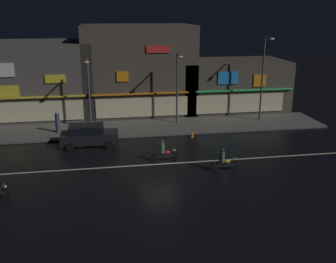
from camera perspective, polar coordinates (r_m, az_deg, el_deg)
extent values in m
plane|color=black|center=(25.75, -1.32, -4.93)|extent=(140.00, 140.00, 0.00)
cube|color=beige|center=(25.75, -1.32, -4.92)|extent=(30.33, 0.16, 0.01)
cube|color=#5B5954|center=(33.63, -3.39, 0.61)|extent=(31.92, 4.96, 0.14)
cube|color=#4C443A|center=(40.54, 9.31, 6.93)|extent=(10.96, 6.38, 5.09)
cube|color=#33E572|center=(37.47, 10.92, 6.07)|extent=(10.41, 0.24, 0.12)
cube|color=#268CF2|center=(36.85, 8.99, 7.93)|extent=(1.96, 0.08, 1.19)
cube|color=orange|center=(38.04, 13.59, 7.42)|extent=(1.24, 0.08, 1.15)
cube|color=beige|center=(37.79, 10.78, 4.16)|extent=(8.77, 0.06, 1.80)
cube|color=#4C443A|center=(38.88, -4.54, 9.31)|extent=(10.73, 7.61, 8.64)
cube|color=orange|center=(35.32, -3.89, 5.66)|extent=(10.20, 0.24, 0.12)
cube|color=red|center=(34.96, -1.52, 12.22)|extent=(2.11, 0.08, 0.64)
cube|color=orange|center=(34.96, -6.83, 8.19)|extent=(1.06, 0.08, 0.94)
cube|color=beige|center=(35.67, -3.86, 3.64)|extent=(8.59, 0.06, 1.80)
cube|color=#56514C|center=(39.56, -18.61, 7.50)|extent=(10.40, 8.05, 7.14)
cube|color=yellow|center=(35.71, -19.42, 4.83)|extent=(9.88, 0.24, 0.12)
cube|color=yellow|center=(36.10, -22.93, 5.56)|extent=(1.96, 0.08, 1.02)
cube|color=white|center=(35.78, -23.10, 8.46)|extent=(1.31, 0.08, 1.19)
cube|color=yellow|center=(35.20, -16.55, 7.57)|extent=(1.74, 0.08, 0.74)
cube|color=beige|center=(36.06, -19.20, 2.84)|extent=(8.32, 0.06, 1.80)
cylinder|color=#47494C|center=(33.29, -11.74, 5.57)|extent=(0.16, 0.16, 6.02)
cube|color=#47494C|center=(32.14, -12.10, 10.39)|extent=(0.10, 1.40, 0.10)
ellipsoid|color=#F9E099|center=(31.45, -12.14, 10.10)|extent=(0.44, 0.32, 0.20)
cylinder|color=#47494C|center=(34.14, 1.35, 6.44)|extent=(0.16, 0.16, 6.27)
cube|color=#47494C|center=(33.01, 1.62, 11.38)|extent=(0.10, 1.40, 0.10)
ellipsoid|color=#F9E099|center=(32.33, 1.86, 11.11)|extent=(0.44, 0.32, 0.20)
cylinder|color=#47494C|center=(35.98, 13.92, 7.62)|extent=(0.16, 0.16, 7.65)
cube|color=#47494C|center=(34.92, 14.83, 13.44)|extent=(0.10, 1.40, 0.10)
ellipsoid|color=#F9E099|center=(34.29, 15.30, 13.21)|extent=(0.44, 0.32, 0.20)
cylinder|color=#334766|center=(33.13, -16.21, 1.22)|extent=(0.38, 0.38, 1.58)
sphere|color=tan|center=(32.90, -16.34, 2.73)|extent=(0.22, 0.22, 0.22)
cube|color=black|center=(29.58, -11.64, -0.86)|extent=(4.30, 1.78, 0.76)
cube|color=black|center=(29.38, -12.14, 0.38)|extent=(2.58, 1.57, 0.60)
cube|color=#F9F2CC|center=(30.10, -7.61, -0.12)|extent=(0.08, 0.20, 0.12)
cube|color=#F9F2CC|center=(28.95, -7.51, -0.84)|extent=(0.08, 0.20, 0.12)
cylinder|color=black|center=(30.51, -8.89, -0.88)|extent=(0.62, 0.20, 0.62)
cylinder|color=black|center=(28.82, -8.82, -1.99)|extent=(0.62, 0.20, 0.62)
cylinder|color=black|center=(30.63, -14.20, -1.14)|extent=(0.62, 0.20, 0.62)
cylinder|color=black|center=(28.96, -14.45, -2.26)|extent=(0.62, 0.20, 0.62)
cylinder|color=black|center=(26.28, 0.86, -3.75)|extent=(0.60, 0.08, 0.60)
cylinder|color=black|center=(26.09, -1.95, -3.91)|extent=(0.60, 0.10, 0.60)
cube|color=black|center=(26.14, -0.54, -3.63)|extent=(1.30, 0.14, 0.20)
ellipsoid|color=red|center=(26.10, -0.11, -3.15)|extent=(0.44, 0.26, 0.24)
cube|color=black|center=(26.06, -0.98, -3.34)|extent=(0.56, 0.22, 0.10)
cylinder|color=slate|center=(26.08, 0.76, -2.63)|extent=(0.03, 0.60, 0.03)
sphere|color=white|center=(26.13, 0.95, -2.82)|extent=(0.14, 0.14, 0.14)
cylinder|color=#4C664C|center=(25.93, -0.87, -2.51)|extent=(0.32, 0.32, 0.70)
sphere|color=#333338|center=(25.78, -0.88, -1.55)|extent=(0.22, 0.22, 0.22)
cylinder|color=black|center=(22.88, -23.16, -8.61)|extent=(0.60, 0.08, 0.60)
cylinder|color=slate|center=(22.67, -23.45, -7.36)|extent=(0.03, 0.60, 0.03)
sphere|color=white|center=(22.69, -23.19, -7.59)|extent=(0.14, 0.14, 0.14)
cylinder|color=black|center=(25.13, 9.80, -5.04)|extent=(0.60, 0.08, 0.60)
cylinder|color=black|center=(24.75, 6.94, -5.27)|extent=(0.60, 0.10, 0.60)
cube|color=black|center=(24.89, 8.39, -4.94)|extent=(1.30, 0.14, 0.20)
ellipsoid|color=gold|center=(24.87, 8.86, -4.44)|extent=(0.44, 0.26, 0.24)
cube|color=black|center=(24.78, 7.97, -4.65)|extent=(0.56, 0.22, 0.10)
cylinder|color=slate|center=(24.91, 9.76, -3.88)|extent=(0.03, 0.60, 0.03)
sphere|color=white|center=(24.98, 9.94, -4.08)|extent=(0.14, 0.14, 0.14)
cylinder|color=#4C664C|center=(24.65, 8.12, -3.78)|extent=(0.32, 0.32, 0.70)
sphere|color=#333338|center=(24.49, 8.16, -2.78)|extent=(0.22, 0.22, 0.22)
cone|color=orange|center=(31.23, 3.58, -0.34)|extent=(0.36, 0.36, 0.55)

